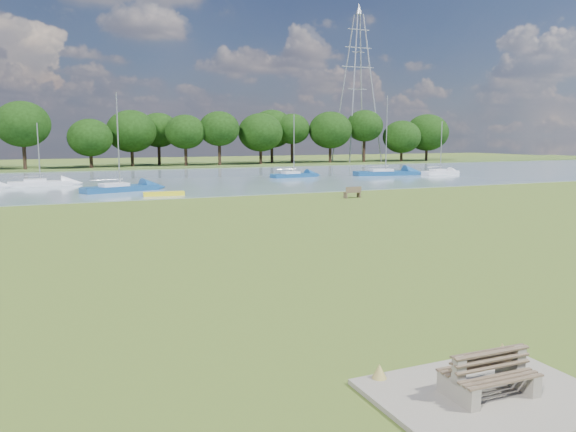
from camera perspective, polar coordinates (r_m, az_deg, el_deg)
name	(u,v)px	position (r m, az deg, el deg)	size (l,w,h in m)	color
ground	(244,255)	(23.38, -4.44, -3.98)	(220.00, 220.00, 0.00)	#505F29
river	(119,181)	(64.25, -16.76, 3.41)	(220.00, 40.00, 0.10)	slate
far_bank	(96,167)	(94.05, -18.93, 4.71)	(220.00, 20.00, 0.40)	#4C6626
concrete_pad	(488,396)	(11.68, 19.64, -16.86)	(4.20, 3.20, 0.10)	gray
bench_pair	(489,375)	(11.51, 19.74, -14.96)	(1.71, 1.03, 0.91)	gray
riverbank_bench	(353,192)	(44.97, 6.58, 2.41)	(1.51, 0.56, 0.91)	brown
kayak	(164,194)	(47.01, -12.49, 2.22)	(3.28, 0.77, 0.33)	yellow
pylon	(358,64)	(106.98, 7.13, 15.09)	(6.72, 4.71, 28.40)	#989A9E
tree_line	(80,130)	(89.78, -20.35, 8.19)	(137.23, 8.00, 9.69)	black
sailboat_1	(385,171)	(71.05, 9.81, 4.48)	(8.15, 3.52, 9.76)	navy
sailboat_4	(440,171)	(74.25, 15.17, 4.42)	(5.46, 2.11, 6.69)	silver
sailboat_5	(119,186)	(51.60, -16.78, 2.90)	(6.89, 3.80, 8.55)	navy
sailboat_7	(40,182)	(60.45, -23.91, 3.20)	(5.90, 1.73, 6.11)	silver
sailboat_8	(293,174)	(66.54, 0.55, 4.31)	(5.82, 2.31, 7.35)	navy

